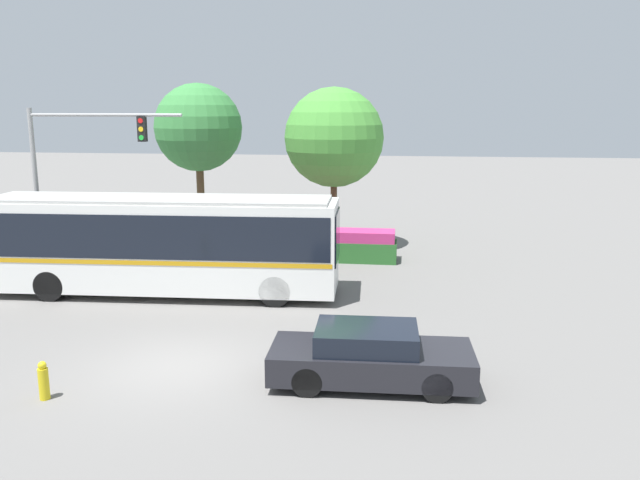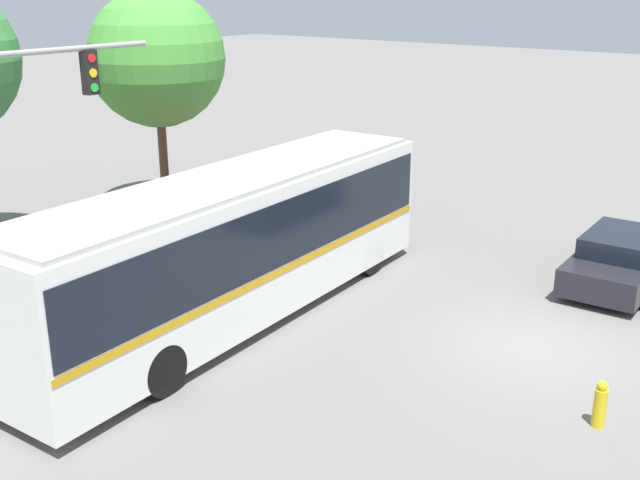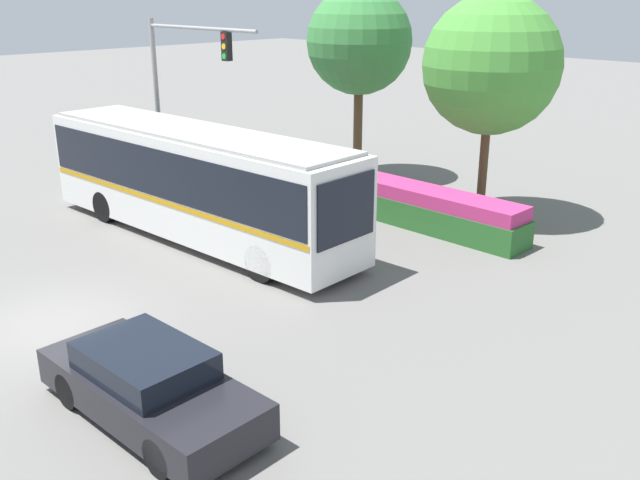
# 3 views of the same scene
# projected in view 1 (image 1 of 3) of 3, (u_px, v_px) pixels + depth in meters

# --- Properties ---
(ground_plane) EXTENTS (140.00, 140.00, 0.00)m
(ground_plane) POSITION_uv_depth(u_px,v_px,m) (176.00, 366.00, 15.41)
(ground_plane) COLOR slate
(city_bus) EXTENTS (11.83, 3.05, 3.27)m
(city_bus) POSITION_uv_depth(u_px,v_px,m) (161.00, 240.00, 21.05)
(city_bus) COLOR silver
(city_bus) RESTS_ON ground
(sedan_foreground) EXTENTS (4.61, 1.98, 1.33)m
(sedan_foreground) POSITION_uv_depth(u_px,v_px,m) (370.00, 356.00, 14.34)
(sedan_foreground) COLOR black
(sedan_foreground) RESTS_ON ground
(traffic_light_pole) EXTENTS (5.92, 0.24, 6.14)m
(traffic_light_pole) POSITION_uv_depth(u_px,v_px,m) (71.00, 162.00, 23.59)
(traffic_light_pole) COLOR gray
(traffic_light_pole) RESTS_ON ground
(flowering_hedge) EXTENTS (8.37, 1.27, 1.26)m
(flowering_hedge) POSITION_uv_depth(u_px,v_px,m) (295.00, 244.00, 26.29)
(flowering_hedge) COLOR #286028
(flowering_hedge) RESTS_ON ground
(street_tree_left) EXTENTS (4.00, 4.00, 7.26)m
(street_tree_left) POSITION_uv_depth(u_px,v_px,m) (198.00, 128.00, 29.06)
(street_tree_left) COLOR brown
(street_tree_left) RESTS_ON ground
(street_tree_centre) EXTENTS (4.28, 4.28, 7.03)m
(street_tree_centre) POSITION_uv_depth(u_px,v_px,m) (334.00, 138.00, 27.37)
(street_tree_centre) COLOR brown
(street_tree_centre) RESTS_ON ground
(fire_hydrant) EXTENTS (0.22, 0.22, 0.86)m
(fire_hydrant) POSITION_uv_depth(u_px,v_px,m) (44.00, 381.00, 13.59)
(fire_hydrant) COLOR gold
(fire_hydrant) RESTS_ON ground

